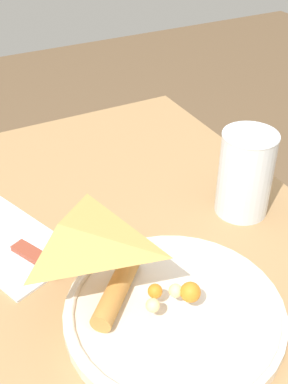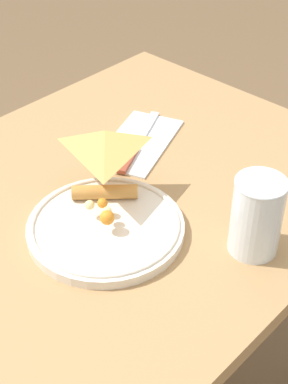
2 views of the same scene
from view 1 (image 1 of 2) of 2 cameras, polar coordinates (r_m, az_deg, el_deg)
The scene contains 5 objects.
dining_table at distance 0.67m, azimuth -3.66°, elevation -20.84°, with size 0.96×0.70×0.74m.
plate_pizza at distance 0.55m, azimuth 3.30°, elevation -13.64°, with size 0.25×0.25×0.05m.
milk_glass at distance 0.69m, azimuth 11.86°, elevation 1.71°, with size 0.08×0.08×0.13m.
napkin_folded at distance 0.68m, azimuth -16.27°, elevation -5.47°, with size 0.23×0.18×0.00m.
butter_knife at distance 0.67m, azimuth -15.67°, elevation -5.59°, with size 0.21×0.11×0.01m.
Camera 1 is at (-0.35, 0.14, 1.17)m, focal length 45.00 mm.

